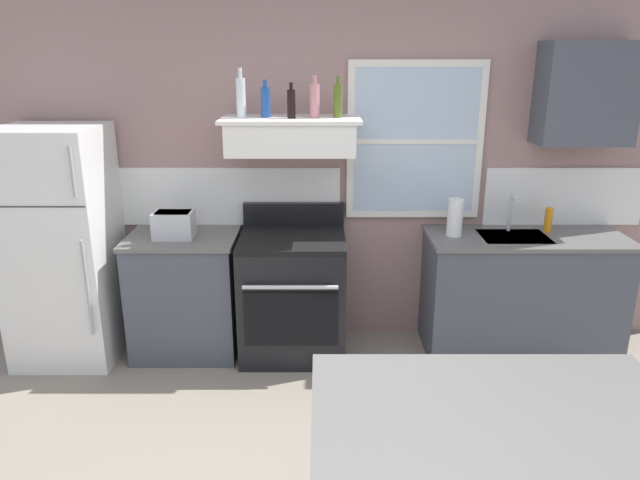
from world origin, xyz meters
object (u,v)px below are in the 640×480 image
Objects in this scene: bottle_blue_liqueur at (266,102)px; dish_soap_bottle at (548,220)px; paper_towel_roll at (455,217)px; bottle_olive_oil_square at (338,100)px; stove_range at (293,294)px; toaster at (174,224)px; bottle_rose_pink at (314,100)px; bottle_balsamic_dark at (291,103)px; bottle_clear_tall at (241,97)px; refrigerator at (62,246)px.

dish_soap_bottle is at bearing 1.26° from bottle_blue_liqueur.
bottle_blue_liqueur is at bearing 177.66° from paper_towel_roll.
stove_range is at bearing -163.77° from bottle_olive_oil_square.
bottle_rose_pink is at bearing 5.33° from toaster.
stove_range is 1.44m from bottle_olive_oil_square.
bottle_olive_oil_square is at bearing 176.15° from paper_towel_roll.
bottle_blue_liqueur is 0.18m from bottle_balsamic_dark.
dish_soap_bottle is (1.72, 0.05, -0.86)m from bottle_rose_pink.
bottle_clear_tall reaches higher than paper_towel_roll.
bottle_blue_liqueur is 0.50m from bottle_olive_oil_square.
bottle_rose_pink is at bearing 1.66° from bottle_clear_tall.
dish_soap_bottle is at bearing 2.60° from refrigerator.
bottle_clear_tall is (-0.34, 0.07, 1.42)m from stove_range.
bottle_balsamic_dark is 0.88× the size of paper_towel_roll.
refrigerator is at bearing -178.77° from paper_towel_roll.
stove_range is 3.97× the size of bottle_olive_oil_square.
dish_soap_bottle is at bearing 1.79° from bottle_clear_tall.
stove_range is 1.41m from bottle_rose_pink.
stove_range is 4.60× the size of bottle_balsamic_dark.
refrigerator is at bearing -175.54° from bottle_blue_liqueur.
dish_soap_bottle is (0.71, 0.10, -0.04)m from paper_towel_roll.
bottle_blue_liqueur is 1.40× the size of dish_soap_bottle.
bottle_olive_oil_square is at bearing 2.25° from bottle_clear_tall.
dish_soap_bottle is at bearing 1.82° from bottle_rose_pink.
bottle_balsamic_dark is at bearing 81.90° from stove_range.
toaster is 1.25× the size of bottle_balsamic_dark.
paper_towel_roll is (0.84, -0.06, -0.82)m from bottle_olive_oil_square.
refrigerator is at bearing -176.66° from bottle_rose_pink.
bottle_rose_pink reaches higher than bottle_olive_oil_square.
bottle_blue_liqueur is at bearing -179.78° from bottle_olive_oil_square.
bottle_rose_pink is at bearing -178.18° from dish_soap_bottle.
bottle_rose_pink is at bearing 27.02° from stove_range.
bottle_blue_liqueur reaches higher than stove_range.
stove_range is at bearing -175.82° from dish_soap_bottle.
refrigerator is 5.14× the size of bottle_clear_tall.
bottle_olive_oil_square is (0.50, 0.00, 0.01)m from bottle_blue_liqueur.
bottle_clear_tall reaches higher than bottle_olive_oil_square.
bottle_clear_tall is at bearing 178.82° from paper_towel_roll.
bottle_blue_liqueur is 0.90× the size of bottle_rose_pink.
dish_soap_bottle is at bearing 1.59° from bottle_olive_oil_square.
bottle_balsamic_dark is at bearing 3.70° from toaster.
refrigerator is 9.44× the size of dish_soap_bottle.
bottle_clear_tall reaches higher than bottle_rose_pink.
stove_range is 1.96m from dish_soap_bottle.
bottle_clear_tall reaches higher than bottle_balsamic_dark.
toaster is at bearing -176.30° from bottle_balsamic_dark.
bottle_rose_pink is at bearing -175.94° from bottle_olive_oil_square.
bottle_olive_oil_square reaches higher than dish_soap_bottle.
bottle_rose_pink reaches higher than dish_soap_bottle.
bottle_balsamic_dark is 0.86× the size of bottle_olive_oil_square.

